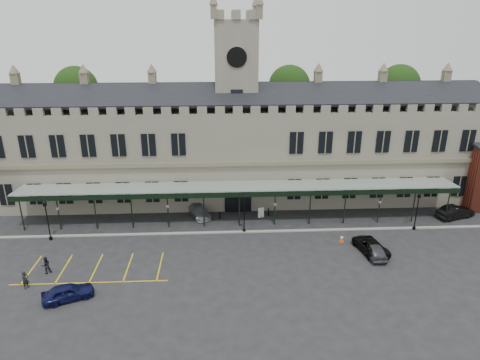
{
  "coord_description": "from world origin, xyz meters",
  "views": [
    {
      "loc": [
        -2.1,
        -36.46,
        22.19
      ],
      "look_at": [
        0.0,
        6.0,
        6.0
      ],
      "focal_mm": 32.0,
      "sensor_mm": 36.0,
      "label": 1
    }
  ],
  "objects_px": {
    "car_right_a": "(374,249)",
    "car_right_b": "(455,212)",
    "lamp_post_right": "(417,207)",
    "car_van": "(370,245)",
    "sign_board": "(261,213)",
    "lamp_post_left": "(47,217)",
    "traffic_cone": "(342,238)",
    "person_a": "(25,280)",
    "lamp_post_mid": "(244,210)",
    "car_taxi": "(199,211)",
    "station_building": "(236,149)",
    "clock_tower": "(236,97)",
    "person_b": "(46,265)",
    "car_left_a": "(68,292)"
  },
  "relations": [
    {
      "from": "car_left_a",
      "to": "car_right_a",
      "type": "relative_size",
      "value": 1.02
    },
    {
      "from": "lamp_post_left",
      "to": "lamp_post_right",
      "type": "bearing_deg",
      "value": 0.61
    },
    {
      "from": "car_taxi",
      "to": "person_b",
      "type": "bearing_deg",
      "value": -161.5
    },
    {
      "from": "car_right_a",
      "to": "lamp_post_left",
      "type": "bearing_deg",
      "value": -8.76
    },
    {
      "from": "station_building",
      "to": "car_left_a",
      "type": "height_order",
      "value": "station_building"
    },
    {
      "from": "person_a",
      "to": "car_right_a",
      "type": "bearing_deg",
      "value": -56.1
    },
    {
      "from": "lamp_post_right",
      "to": "car_right_b",
      "type": "distance_m",
      "value": 6.88
    },
    {
      "from": "person_a",
      "to": "person_b",
      "type": "bearing_deg",
      "value": 5.88
    },
    {
      "from": "clock_tower",
      "to": "lamp_post_left",
      "type": "distance_m",
      "value": 25.37
    },
    {
      "from": "sign_board",
      "to": "car_right_a",
      "type": "xyz_separation_m",
      "value": [
        10.36,
        -9.22,
        0.08
      ]
    },
    {
      "from": "traffic_cone",
      "to": "car_van",
      "type": "height_order",
      "value": "car_van"
    },
    {
      "from": "sign_board",
      "to": "car_right_a",
      "type": "bearing_deg",
      "value": -60.0
    },
    {
      "from": "station_building",
      "to": "traffic_cone",
      "type": "bearing_deg",
      "value": -50.74
    },
    {
      "from": "person_a",
      "to": "person_b",
      "type": "xyz_separation_m",
      "value": [
        0.9,
        2.33,
        -0.0
      ]
    },
    {
      "from": "car_right_a",
      "to": "clock_tower",
      "type": "bearing_deg",
      "value": -51.37
    },
    {
      "from": "traffic_cone",
      "to": "person_a",
      "type": "bearing_deg",
      "value": -167.0
    },
    {
      "from": "station_building",
      "to": "traffic_cone",
      "type": "xyz_separation_m",
      "value": [
        10.62,
        -12.99,
        -6.1
      ]
    },
    {
      "from": "car_right_b",
      "to": "person_b",
      "type": "height_order",
      "value": "person_b"
    },
    {
      "from": "lamp_post_right",
      "to": "car_left_a",
      "type": "height_order",
      "value": "lamp_post_right"
    },
    {
      "from": "lamp_post_mid",
      "to": "car_taxi",
      "type": "relative_size",
      "value": 1.03
    },
    {
      "from": "lamp_post_left",
      "to": "car_van",
      "type": "height_order",
      "value": "lamp_post_left"
    },
    {
      "from": "station_building",
      "to": "car_right_a",
      "type": "height_order",
      "value": "station_building"
    },
    {
      "from": "clock_tower",
      "to": "car_right_a",
      "type": "distance_m",
      "value": 24.11
    },
    {
      "from": "sign_board",
      "to": "car_right_b",
      "type": "distance_m",
      "value": 22.91
    },
    {
      "from": "car_van",
      "to": "car_right_b",
      "type": "relative_size",
      "value": 1.03
    },
    {
      "from": "clock_tower",
      "to": "car_taxi",
      "type": "height_order",
      "value": "clock_tower"
    },
    {
      "from": "station_building",
      "to": "clock_tower",
      "type": "distance_m",
      "value": 6.64
    },
    {
      "from": "car_right_a",
      "to": "car_right_b",
      "type": "relative_size",
      "value": 0.88
    },
    {
      "from": "lamp_post_left",
      "to": "sign_board",
      "type": "height_order",
      "value": "lamp_post_left"
    },
    {
      "from": "lamp_post_mid",
      "to": "car_van",
      "type": "height_order",
      "value": "lamp_post_mid"
    },
    {
      "from": "traffic_cone",
      "to": "sign_board",
      "type": "distance_m",
      "value": 10.13
    },
    {
      "from": "lamp_post_left",
      "to": "car_right_b",
      "type": "relative_size",
      "value": 1.0
    },
    {
      "from": "car_van",
      "to": "person_b",
      "type": "xyz_separation_m",
      "value": [
        -31.21,
        -2.42,
        0.18
      ]
    },
    {
      "from": "lamp_post_left",
      "to": "person_a",
      "type": "distance_m",
      "value": 9.08
    },
    {
      "from": "car_van",
      "to": "person_a",
      "type": "height_order",
      "value": "person_a"
    },
    {
      "from": "sign_board",
      "to": "car_van",
      "type": "height_order",
      "value": "car_van"
    },
    {
      "from": "car_taxi",
      "to": "car_right_a",
      "type": "height_order",
      "value": "car_right_a"
    },
    {
      "from": "station_building",
      "to": "person_b",
      "type": "relative_size",
      "value": 35.72
    },
    {
      "from": "clock_tower",
      "to": "lamp_post_right",
      "type": "xyz_separation_m",
      "value": [
        19.48,
        -10.72,
        -10.43
      ]
    },
    {
      "from": "station_building",
      "to": "car_left_a",
      "type": "bearing_deg",
      "value": -124.7
    },
    {
      "from": "lamp_post_mid",
      "to": "traffic_cone",
      "type": "bearing_deg",
      "value": -14.49
    },
    {
      "from": "person_a",
      "to": "person_b",
      "type": "height_order",
      "value": "person_a"
    },
    {
      "from": "lamp_post_left",
      "to": "car_left_a",
      "type": "height_order",
      "value": "lamp_post_left"
    },
    {
      "from": "lamp_post_mid",
      "to": "traffic_cone",
      "type": "distance_m",
      "value": 10.77
    },
    {
      "from": "person_a",
      "to": "car_right_b",
      "type": "bearing_deg",
      "value": -48.1
    },
    {
      "from": "lamp_post_right",
      "to": "car_van",
      "type": "height_order",
      "value": "lamp_post_right"
    },
    {
      "from": "lamp_post_right",
      "to": "sign_board",
      "type": "distance_m",
      "value": 17.4
    },
    {
      "from": "traffic_cone",
      "to": "lamp_post_right",
      "type": "bearing_deg",
      "value": 14.86
    },
    {
      "from": "sign_board",
      "to": "lamp_post_left",
      "type": "bearing_deg",
      "value": 172.33
    },
    {
      "from": "lamp_post_right",
      "to": "car_right_b",
      "type": "relative_size",
      "value": 0.98
    }
  ]
}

